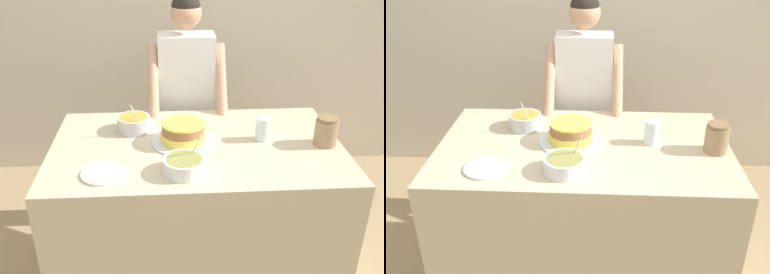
% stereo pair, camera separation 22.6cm
% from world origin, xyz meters
% --- Properties ---
extents(wall_back, '(10.00, 0.05, 2.60)m').
position_xyz_m(wall_back, '(0.00, 1.95, 1.30)').
color(wall_back, beige).
rests_on(wall_back, ground_plane).
extents(counter, '(1.59, 0.93, 0.96)m').
position_xyz_m(counter, '(0.00, 0.47, 0.48)').
color(counter, '#C6B793').
rests_on(counter, ground_plane).
extents(person_baker, '(0.50, 0.46, 1.66)m').
position_xyz_m(person_baker, '(-0.02, 1.13, 1.01)').
color(person_baker, '#2D2D38').
rests_on(person_baker, ground_plane).
extents(cake, '(0.35, 0.35, 0.12)m').
position_xyz_m(cake, '(-0.07, 0.50, 1.01)').
color(cake, silver).
rests_on(cake, counter).
extents(frosting_bowl_orange, '(0.19, 0.19, 0.19)m').
position_xyz_m(frosting_bowl_orange, '(-0.35, 0.67, 1.00)').
color(frosting_bowl_orange, silver).
rests_on(frosting_bowl_orange, counter).
extents(frosting_bowl_olive, '(0.21, 0.21, 0.19)m').
position_xyz_m(frosting_bowl_olive, '(-0.08, 0.18, 1.00)').
color(frosting_bowl_olive, white).
rests_on(frosting_bowl_olive, counter).
extents(drinking_glass, '(0.08, 0.08, 0.13)m').
position_xyz_m(drinking_glass, '(0.37, 0.51, 1.02)').
color(drinking_glass, silver).
rests_on(drinking_glass, counter).
extents(ceramic_plate, '(0.21, 0.21, 0.01)m').
position_xyz_m(ceramic_plate, '(-0.47, 0.19, 0.96)').
color(ceramic_plate, white).
rests_on(ceramic_plate, counter).
extents(stoneware_jar, '(0.12, 0.12, 0.16)m').
position_xyz_m(stoneware_jar, '(0.70, 0.43, 1.03)').
color(stoneware_jar, '#9E7F5B').
rests_on(stoneware_jar, counter).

